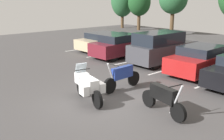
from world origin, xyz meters
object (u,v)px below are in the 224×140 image
(motorcycle_second, at_px, (122,77))
(car_tan, at_px, (106,41))
(car_maroon, at_px, (122,45))
(car_red, at_px, (203,59))
(motorcycle_third, at_px, (163,98))
(motorcycle_touring, at_px, (88,85))
(car_charcoal, at_px, (162,48))

(motorcycle_second, relative_size, car_tan, 0.45)
(car_maroon, bearing_deg, car_red, 4.90)
(motorcycle_third, bearing_deg, car_red, 108.58)
(motorcycle_touring, relative_size, car_charcoal, 0.45)
(motorcycle_third, bearing_deg, motorcycle_touring, -154.32)
(motorcycle_second, distance_m, motorcycle_third, 2.83)
(car_red, bearing_deg, motorcycle_second, -99.25)
(car_maroon, bearing_deg, car_charcoal, 10.62)
(motorcycle_third, relative_size, car_red, 0.43)
(motorcycle_touring, bearing_deg, car_charcoal, 106.66)
(car_tan, relative_size, car_charcoal, 1.04)
(motorcycle_touring, distance_m, car_charcoal, 7.37)
(motorcycle_touring, height_order, car_charcoal, car_charcoal)
(motorcycle_third, height_order, car_red, car_red)
(car_tan, xyz_separation_m, car_charcoal, (5.47, -0.07, 0.27))
(motorcycle_third, xyz_separation_m, car_red, (-1.93, 5.73, 0.16))
(car_charcoal, xyz_separation_m, car_red, (2.81, -0.07, -0.22))
(motorcycle_third, relative_size, car_charcoal, 0.45)
(motorcycle_touring, height_order, motorcycle_second, motorcycle_touring)
(car_maroon, bearing_deg, motorcycle_second, -42.57)
(motorcycle_second, height_order, motorcycle_third, motorcycle_second)
(motorcycle_second, bearing_deg, car_tan, 144.95)
(car_tan, height_order, car_charcoal, car_charcoal)
(car_red, bearing_deg, motorcycle_touring, -95.70)
(motorcycle_second, relative_size, car_charcoal, 0.47)
(car_tan, xyz_separation_m, car_maroon, (2.46, -0.64, 0.08))
(motorcycle_touring, distance_m, car_red, 7.03)
(car_maroon, distance_m, car_red, 5.84)
(car_red, bearing_deg, car_maroon, -175.10)
(motorcycle_second, distance_m, car_maroon, 6.78)
(car_tan, bearing_deg, car_maroon, -14.57)
(motorcycle_touring, xyz_separation_m, car_red, (0.70, 6.99, 0.08))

